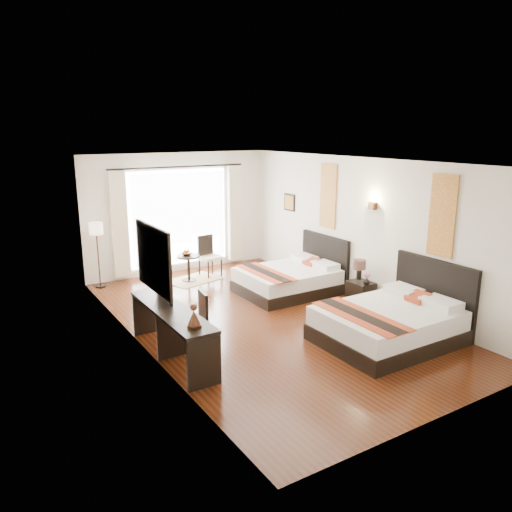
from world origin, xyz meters
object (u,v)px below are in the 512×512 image
console_desk (172,333)px  desk_chair (194,331)px  television (158,283)px  side_table (189,268)px  bed_near (392,322)px  fruit_bowl (187,254)px  vase (367,279)px  table_lamp (359,266)px  window_chair (210,263)px  nightstand (361,293)px  bed_far (291,279)px  floor_lamp (96,233)px

console_desk → desk_chair: 0.45m
television → side_table: television is taller
bed_near → side_table: bed_near is taller
television → desk_chair: television is taller
fruit_bowl → vase: bearing=-57.3°
vase → console_desk: bearing=-179.1°
table_lamp → vase: 0.30m
television → window_chair: 3.93m
fruit_bowl → nightstand: bearing=-55.4°
bed_far → television: bearing=-162.6°
bed_far → window_chair: (-0.89, 2.00, -0.01)m
nightstand → floor_lamp: 5.59m
vase → window_chair: window_chair is taller
fruit_bowl → desk_chair: bearing=-112.5°
side_table → window_chair: 0.63m
table_lamp → floor_lamp: bearing=137.0°
desk_chair → fruit_bowl: size_ratio=3.73×
vase → console_desk: size_ratio=0.06×
side_table → fruit_bowl: size_ratio=2.48×
vase → window_chair: bearing=113.7°
bed_near → side_table: size_ratio=3.65×
console_desk → fruit_bowl: (1.78, 3.45, 0.24)m
side_table → vase: bearing=-57.4°
floor_lamp → console_desk: bearing=-89.9°
bed_far → television: 3.51m
nightstand → console_desk: size_ratio=0.22×
bed_far → side_table: bearing=129.0°
vase → desk_chair: size_ratio=0.16×
bed_far → console_desk: bed_far is taller
window_chair → bed_near: bearing=1.3°
nightstand → desk_chair: bearing=-178.3°
fruit_bowl → television: bearing=-121.3°
bed_far → fruit_bowl: 2.43m
vase → bed_far: bearing=113.5°
vase → television: (-3.94, 0.49, 0.43)m
television → fruit_bowl: size_ratio=3.62×
vase → nightstand: bearing=78.0°
television → side_table: bearing=-25.1°
vase → floor_lamp: size_ratio=0.10×
bed_far → fruit_bowl: size_ratio=8.33×
table_lamp → fruit_bowl: 3.85m
vase → television: size_ratio=0.16×
bed_far → table_lamp: (0.68, -1.28, 0.47)m
desk_chair → window_chair: bearing=-111.9°
television → desk_chair: bearing=-129.9°
floor_lamp → television: bearing=-89.5°
floor_lamp → desk_chair: bearing=-83.8°
nightstand → floor_lamp: bearing=136.7°
bed_far → nightstand: size_ratio=4.17×
nightstand → television: bearing=175.6°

